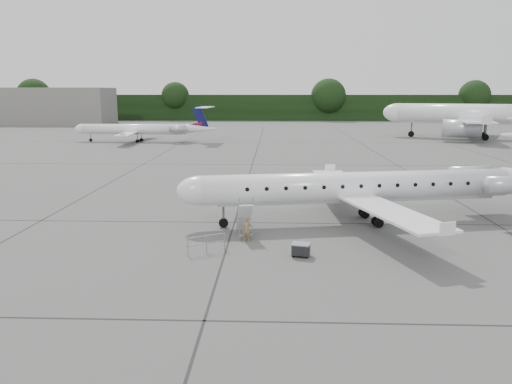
# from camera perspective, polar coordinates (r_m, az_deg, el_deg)

# --- Properties ---
(ground) EXTENTS (320.00, 320.00, 0.00)m
(ground) POSITION_cam_1_polar(r_m,az_deg,el_deg) (30.69, 9.59, -5.56)
(ground) COLOR #5E5E5C
(ground) RESTS_ON ground
(treeline) EXTENTS (260.00, 4.00, 8.00)m
(treeline) POSITION_cam_1_polar(r_m,az_deg,el_deg) (159.23, 3.60, 9.60)
(treeline) COLOR black
(treeline) RESTS_ON ground
(terminal_building) EXTENTS (40.00, 14.00, 10.00)m
(terminal_building) POSITION_cam_1_polar(r_m,az_deg,el_deg) (154.01, -23.57, 9.00)
(terminal_building) COLOR slate
(terminal_building) RESTS_ON ground
(main_regional_jet) EXTENTS (30.54, 24.36, 7.03)m
(main_regional_jet) POSITION_cam_1_polar(r_m,az_deg,el_deg) (34.53, 11.66, 2.24)
(main_regional_jet) COLOR white
(main_regional_jet) RESTS_ON ground
(airstair) EXTENTS (1.23, 2.32, 2.20)m
(airstair) POSITION_cam_1_polar(r_m,az_deg,el_deg) (31.11, -1.36, -3.07)
(airstair) COLOR white
(airstair) RESTS_ON ground
(passenger) EXTENTS (0.58, 0.40, 1.51)m
(passenger) POSITION_cam_1_polar(r_m,az_deg,el_deg) (30.00, -1.07, -4.30)
(passenger) COLOR olive
(passenger) RESTS_ON ground
(safety_railing) EXTENTS (1.95, 1.16, 1.00)m
(safety_railing) POSITION_cam_1_polar(r_m,az_deg,el_deg) (28.10, -5.68, -5.98)
(safety_railing) COLOR gray
(safety_railing) RESTS_ON ground
(baggage_cart) EXTENTS (1.07, 0.94, 0.80)m
(baggage_cart) POSITION_cam_1_polar(r_m,az_deg,el_deg) (27.55, 5.15, -6.55)
(baggage_cart) COLOR black
(baggage_cart) RESTS_ON ground
(bg_narrowbody) EXTENTS (43.57, 37.27, 13.23)m
(bg_narrowbody) POSITION_cam_1_polar(r_m,az_deg,el_deg) (104.63, 23.92, 9.18)
(bg_narrowbody) COLOR white
(bg_narrowbody) RESTS_ON ground
(bg_regional_left) EXTENTS (25.04, 18.51, 6.39)m
(bg_regional_left) POSITION_cam_1_polar(r_m,az_deg,el_deg) (92.79, -13.78, 7.55)
(bg_regional_left) COLOR white
(bg_regional_left) RESTS_ON ground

